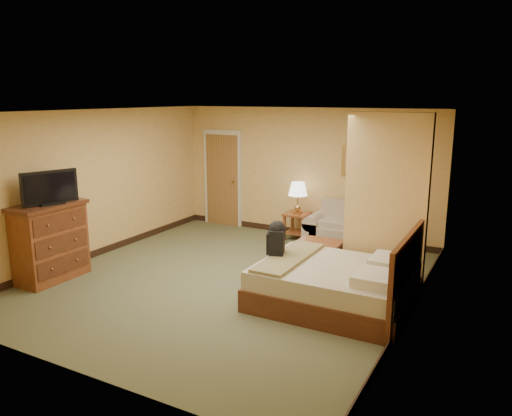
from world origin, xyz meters
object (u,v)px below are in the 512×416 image
Objects in this scene: bed at (338,285)px; dresser at (50,242)px; loveseat at (352,234)px; coffee_table at (318,250)px.

dresser is at bearing -165.16° from bed.
loveseat is 1.44m from coffee_table.
loveseat is 5.27m from dresser.
coffee_table is at bearing 122.49° from bed.
dresser is at bearing -133.57° from loveseat.
bed is (0.67, -2.67, 0.03)m from loveseat.
dresser reaches higher than loveseat.
loveseat is at bearing 46.43° from dresser.
loveseat is 1.40× the size of dresser.
dresser reaches higher than coffee_table.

